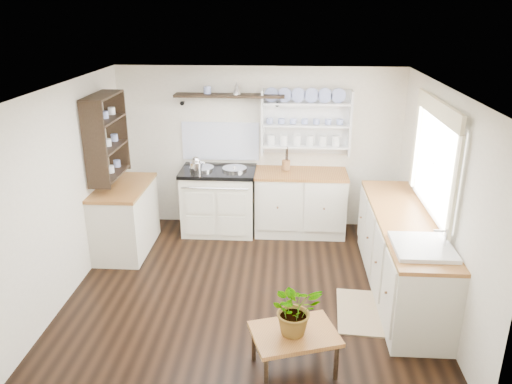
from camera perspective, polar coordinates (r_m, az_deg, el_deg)
floor at (r=5.86m, az=-0.75°, el=-10.98°), size 4.00×3.80×0.01m
wall_back at (r=7.15m, az=0.37°, el=5.02°), size 4.00×0.02×2.30m
wall_right at (r=5.57m, az=20.17°, el=-0.86°), size 0.02×3.80×2.30m
wall_left at (r=5.85m, az=-20.74°, el=0.05°), size 0.02×3.80×2.30m
ceiling at (r=5.05m, az=-0.87°, el=11.85°), size 4.00×3.80×0.01m
window at (r=5.57m, az=19.78°, el=3.69°), size 0.08×1.55×1.22m
aga_cooker at (r=7.11m, az=-4.25°, el=-0.91°), size 1.04×0.72×0.96m
back_cabinets at (r=7.08m, az=5.07°, el=-1.12°), size 1.27×0.63×0.90m
right_cabinets at (r=5.86m, az=16.26°, el=-6.75°), size 0.62×2.43×0.90m
belfast_sink at (r=5.06m, az=18.36°, el=-7.18°), size 0.55×0.60×0.45m
left_cabinets at (r=6.76m, az=-14.70°, el=-2.82°), size 0.62×1.13×0.90m
plate_rack at (r=7.01m, az=5.72°, el=8.02°), size 1.20×0.22×0.90m
high_shelf at (r=6.90m, az=-3.05°, el=10.88°), size 1.50×0.29×0.16m
left_shelving at (r=6.47m, az=-16.75°, el=6.13°), size 0.28×0.80×1.05m
kettle at (r=6.85m, az=-6.83°, el=3.17°), size 0.17×0.17×0.21m
utensil_crock at (r=6.98m, az=3.45°, el=3.10°), size 0.11×0.11×0.13m
center_table at (r=4.55m, az=4.42°, el=-16.14°), size 0.85×0.72×0.40m
potted_plant at (r=4.39m, az=4.52°, el=-13.13°), size 0.53×0.49×0.48m
floor_rug at (r=5.57m, az=12.18°, el=-13.24°), size 0.61×0.89×0.02m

